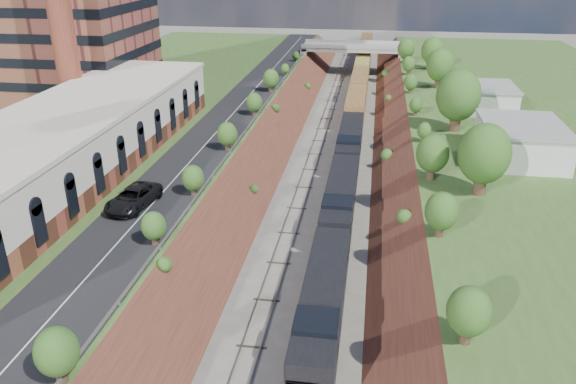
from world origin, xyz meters
name	(u,v)px	position (x,y,z in m)	size (l,w,h in m)	color
platform_left	(112,135)	(-33.00, 60.00, 2.50)	(44.00, 180.00, 5.00)	#3A5724
platform_right	(576,159)	(33.00, 60.00, 2.50)	(44.00, 180.00, 5.00)	#3A5724
embankment_left	(255,159)	(-11.00, 60.00, 0.00)	(7.07, 180.00, 7.07)	brown
embankment_right	(408,167)	(11.00, 60.00, 0.00)	(7.07, 180.00, 7.07)	brown
rail_left_track	(312,161)	(-2.60, 60.00, 0.09)	(1.58, 180.00, 0.18)	gray
rail_right_track	(348,163)	(2.60, 60.00, 0.09)	(1.58, 180.00, 0.18)	gray
road	(224,124)	(-15.50, 60.00, 5.05)	(8.00, 180.00, 0.10)	black
guardrail	(251,122)	(-11.40, 59.80, 5.55)	(0.10, 171.00, 0.70)	#99999E
commercial_building	(60,146)	(-28.00, 38.00, 8.51)	(14.30, 62.30, 7.00)	brown
overpass	(353,53)	(0.00, 122.00, 4.92)	(24.50, 8.30, 7.40)	gray
white_building_near	(521,142)	(23.50, 52.00, 7.00)	(9.00, 12.00, 4.00)	silver
white_building_far	(486,98)	(23.00, 74.00, 6.80)	(8.00, 10.00, 3.60)	silver
tree_right_large	(484,154)	(17.00, 40.00, 9.38)	(5.25, 5.25, 7.61)	#473323
tree_left_crest	(137,250)	(-11.80, 20.00, 7.04)	(2.45, 2.45, 3.55)	#473323
freight_train	(357,97)	(2.60, 88.45, 2.72)	(3.24, 147.50, 4.79)	black
suv	(133,198)	(-17.03, 31.40, 6.07)	(3.21, 6.95, 1.93)	black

